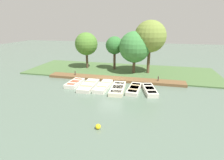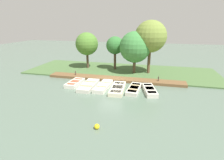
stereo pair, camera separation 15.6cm
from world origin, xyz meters
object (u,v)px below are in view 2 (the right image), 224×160
rowboat_2 (103,86)px  mooring_post_far (158,80)px  mooring_post_near (76,74)px  park_tree_right (151,37)px  rowboat_3 (118,88)px  park_tree_left (115,46)px  park_tree_far_left (87,44)px  rowboat_5 (150,90)px  park_tree_center (135,47)px  rowboat_0 (75,83)px  rowboat_4 (134,89)px  buoy (97,127)px  rowboat_1 (89,85)px

rowboat_2 → mooring_post_far: size_ratio=4.24×
mooring_post_near → park_tree_right: size_ratio=0.12×
rowboat_3 → park_tree_left: bearing=-168.3°
mooring_post_near → park_tree_left: (-4.27, 3.73, 2.86)m
park_tree_far_left → rowboat_5: bearing=52.3°
rowboat_2 → mooring_post_near: size_ratio=4.24×
mooring_post_far → park_tree_center: 5.09m
rowboat_3 → park_tree_far_left: bearing=-143.9°
rowboat_3 → mooring_post_near: bearing=-120.5°
rowboat_0 → park_tree_far_left: size_ratio=0.54×
park_tree_left → park_tree_center: bearing=64.7°
rowboat_4 → mooring_post_near: mooring_post_near is taller
park_tree_center → rowboat_3: bearing=-7.9°
park_tree_center → park_tree_far_left: bearing=-99.6°
rowboat_5 → buoy: (6.77, -2.84, -0.04)m
park_tree_center → mooring_post_near: bearing=-65.3°
rowboat_5 → mooring_post_near: size_ratio=3.90×
rowboat_3 → park_tree_far_left: 9.58m
rowboat_4 → rowboat_0: bearing=-87.9°
rowboat_2 → park_tree_right: 8.47m
rowboat_1 → rowboat_2: (-0.08, 1.49, 0.02)m
park_tree_left → park_tree_center: (1.29, 2.73, 0.07)m
rowboat_4 → park_tree_right: park_tree_right is taller
park_tree_left → rowboat_5: bearing=35.2°
park_tree_far_left → park_tree_right: size_ratio=0.76×
rowboat_1 → rowboat_3: 2.98m
rowboat_0 → park_tree_right: bearing=131.0°
rowboat_4 → park_tree_center: 6.48m
rowboat_1 → park_tree_left: 7.73m
rowboat_5 → buoy: 7.34m
mooring_post_far → rowboat_5: bearing=-16.9°
rowboat_1 → rowboat_5: rowboat_5 is taller
mooring_post_near → park_tree_center: (-2.98, 6.46, 2.92)m
rowboat_2 → rowboat_4: rowboat_2 is taller
rowboat_4 → park_tree_left: park_tree_left is taller
rowboat_0 → park_tree_left: size_ratio=0.59×
rowboat_2 → rowboat_3: size_ratio=0.96×
park_tree_far_left → rowboat_1: bearing=21.9°
rowboat_3 → rowboat_0: bearing=-99.4°
buoy → rowboat_2: bearing=-166.8°
rowboat_4 → buoy: bearing=-7.6°
mooring_post_near → rowboat_0: bearing=23.1°
rowboat_1 → buoy: bearing=23.7°
mooring_post_near → park_tree_far_left: park_tree_far_left is taller
rowboat_3 → rowboat_1: bearing=-96.4°
park_tree_right → mooring_post_far: bearing=19.4°
rowboat_1 → park_tree_right: park_tree_right is taller
rowboat_3 → park_tree_left: park_tree_left is taller
mooring_post_far → buoy: mooring_post_far is taller
rowboat_1 → park_tree_right: size_ratio=0.54×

